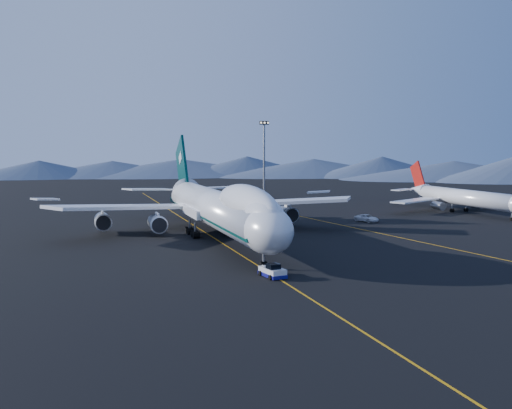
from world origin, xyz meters
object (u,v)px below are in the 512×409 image
object	(u,v)px
service_van	(367,218)
floodlight_mast	(264,159)
pushback_tug	(272,272)
boeing_747	(216,207)
second_jet	(461,197)

from	to	relation	value
service_van	floodlight_mast	bearing A→B (deg)	73.39
pushback_tug	floodlight_mast	xyz separation A→B (m)	(35.39, 107.29, 12.05)
pushback_tug	service_van	world-z (taller)	pushback_tug
service_van	pushback_tug	bearing A→B (deg)	-149.80
service_van	floodlight_mast	size ratio (longest dim) A/B	0.23
pushback_tug	service_van	size ratio (longest dim) A/B	0.79
pushback_tug	boeing_747	bearing A→B (deg)	80.02
boeing_747	service_van	size ratio (longest dim) A/B	12.72
pushback_tug	service_van	distance (m)	58.90
pushback_tug	floodlight_mast	world-z (taller)	floodlight_mast
service_van	floodlight_mast	distance (m)	63.70
service_van	second_jet	bearing A→B (deg)	-2.99
boeing_747	floodlight_mast	size ratio (longest dim) A/B	2.91
second_jet	floodlight_mast	distance (m)	64.20
pushback_tug	second_jet	bearing A→B (deg)	28.32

